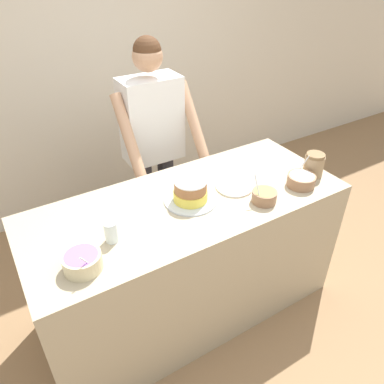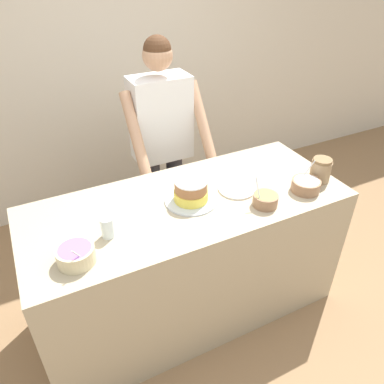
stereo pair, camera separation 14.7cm
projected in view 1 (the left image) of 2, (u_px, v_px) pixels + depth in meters
The scene contains 11 objects.
ground_plane at pixel (220, 346), 2.41m from camera, with size 14.00×14.00×0.00m, color #93704C.
wall_back at pixel (89, 67), 3.08m from camera, with size 10.00×0.05×2.60m.
counter at pixel (188, 258), 2.43m from camera, with size 1.91×0.78×0.91m.
person_baker at pixel (153, 134), 2.71m from camera, with size 0.57×0.48×1.68m.
cake at pixel (190, 192), 2.15m from camera, with size 0.31×0.31×0.14m.
frosting_bowl_white at pixel (301, 180), 2.29m from camera, with size 0.17×0.17×0.18m.
frosting_bowl_olive at pixel (264, 196), 2.15m from camera, with size 0.14×0.14×0.18m.
frosting_bowl_purple at pixel (82, 261), 1.71m from camera, with size 0.18×0.18×0.14m.
drinking_glass at pixel (111, 232), 1.86m from camera, with size 0.07×0.07×0.11m.
ceramic_plate at pixel (234, 187), 2.29m from camera, with size 0.22×0.22×0.01m.
stoneware_jar at pixel (314, 165), 2.38m from camera, with size 0.12×0.12×0.15m.
Camera 1 is at (-0.90, -1.14, 2.17)m, focal length 35.00 mm.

